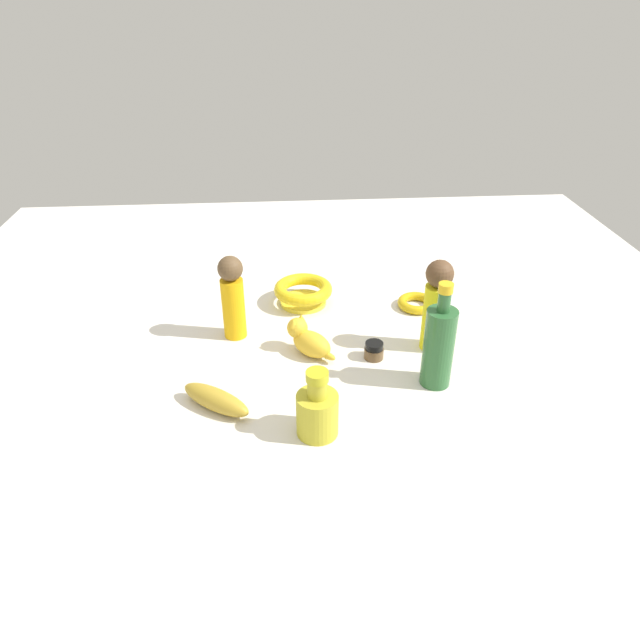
{
  "coord_description": "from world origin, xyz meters",
  "views": [
    {
      "loc": [
        1.06,
        -0.08,
        0.72
      ],
      "look_at": [
        0.0,
        0.0,
        0.08
      ],
      "focal_mm": 32.56,
      "sensor_mm": 36.0,
      "label": 1
    }
  ],
  "objects_px": {
    "cat_figurine": "(308,339)",
    "banana": "(216,400)",
    "bottle_short": "(317,411)",
    "person_figure_child": "(233,296)",
    "bowl": "(303,291)",
    "bottle_tall": "(439,345)",
    "person_figure_adult": "(437,305)",
    "nail_polish_jar": "(374,350)",
    "bangle": "(417,303)"
  },
  "relations": [
    {
      "from": "bowl",
      "to": "nail_polish_jar",
      "type": "bearing_deg",
      "value": 28.94
    },
    {
      "from": "person_figure_child",
      "to": "person_figure_adult",
      "type": "xyz_separation_m",
      "value": [
        0.08,
        0.44,
        0.01
      ]
    },
    {
      "from": "banana",
      "to": "bottle_short",
      "type": "bearing_deg",
      "value": 12.93
    },
    {
      "from": "bangle",
      "to": "nail_polish_jar",
      "type": "relative_size",
      "value": 2.26
    },
    {
      "from": "bowl",
      "to": "cat_figurine",
      "type": "xyz_separation_m",
      "value": [
        0.23,
        -0.0,
        0.0
      ]
    },
    {
      "from": "cat_figurine",
      "to": "banana",
      "type": "bearing_deg",
      "value": -46.42
    },
    {
      "from": "person_figure_child",
      "to": "banana",
      "type": "bearing_deg",
      "value": -5.09
    },
    {
      "from": "bangle",
      "to": "nail_polish_jar",
      "type": "bearing_deg",
      "value": -33.46
    },
    {
      "from": "cat_figurine",
      "to": "nail_polish_jar",
      "type": "xyz_separation_m",
      "value": [
        0.03,
        0.14,
        -0.02
      ]
    },
    {
      "from": "cat_figurine",
      "to": "bangle",
      "type": "bearing_deg",
      "value": 123.33
    },
    {
      "from": "bangle",
      "to": "nail_polish_jar",
      "type": "distance_m",
      "value": 0.26
    },
    {
      "from": "person_figure_adult",
      "to": "cat_figurine",
      "type": "xyz_separation_m",
      "value": [
        0.0,
        -0.28,
        -0.07
      ]
    },
    {
      "from": "bottle_tall",
      "to": "nail_polish_jar",
      "type": "xyz_separation_m",
      "value": [
        -0.1,
        -0.11,
        -0.07
      ]
    },
    {
      "from": "cat_figurine",
      "to": "nail_polish_jar",
      "type": "relative_size",
      "value": 2.51
    },
    {
      "from": "person_figure_child",
      "to": "bottle_short",
      "type": "relative_size",
      "value": 1.47
    },
    {
      "from": "nail_polish_jar",
      "to": "person_figure_child",
      "type": "bearing_deg",
      "value": -110.58
    },
    {
      "from": "person_figure_adult",
      "to": "cat_figurine",
      "type": "height_order",
      "value": "person_figure_adult"
    },
    {
      "from": "bangle",
      "to": "cat_figurine",
      "type": "bearing_deg",
      "value": -56.67
    },
    {
      "from": "bottle_short",
      "to": "bangle",
      "type": "bearing_deg",
      "value": 147.73
    },
    {
      "from": "cat_figurine",
      "to": "bowl",
      "type": "bearing_deg",
      "value": 179.96
    },
    {
      "from": "cat_figurine",
      "to": "bangle",
      "type": "height_order",
      "value": "cat_figurine"
    },
    {
      "from": "person_figure_child",
      "to": "cat_figurine",
      "type": "height_order",
      "value": "person_figure_child"
    },
    {
      "from": "person_figure_child",
      "to": "bottle_short",
      "type": "distance_m",
      "value": 0.38
    },
    {
      "from": "bottle_tall",
      "to": "nail_polish_jar",
      "type": "relative_size",
      "value": 5.34
    },
    {
      "from": "person_figure_child",
      "to": "cat_figurine",
      "type": "distance_m",
      "value": 0.2
    },
    {
      "from": "nail_polish_jar",
      "to": "bowl",
      "type": "bearing_deg",
      "value": -151.06
    },
    {
      "from": "bowl",
      "to": "cat_figurine",
      "type": "distance_m",
      "value": 0.23
    },
    {
      "from": "banana",
      "to": "person_figure_adult",
      "type": "bearing_deg",
      "value": 57.29
    },
    {
      "from": "bottle_short",
      "to": "nail_polish_jar",
      "type": "height_order",
      "value": "bottle_short"
    },
    {
      "from": "cat_figurine",
      "to": "bangle",
      "type": "distance_m",
      "value": 0.34
    },
    {
      "from": "bowl",
      "to": "banana",
      "type": "relative_size",
      "value": 0.94
    },
    {
      "from": "person_figure_child",
      "to": "bottle_tall",
      "type": "distance_m",
      "value": 0.46
    },
    {
      "from": "person_figure_adult",
      "to": "bottle_tall",
      "type": "xyz_separation_m",
      "value": [
        0.13,
        -0.03,
        -0.02
      ]
    },
    {
      "from": "cat_figurine",
      "to": "banana",
      "type": "height_order",
      "value": "cat_figurine"
    },
    {
      "from": "banana",
      "to": "bangle",
      "type": "relative_size",
      "value": 1.62
    },
    {
      "from": "banana",
      "to": "bottle_tall",
      "type": "relative_size",
      "value": 0.69
    },
    {
      "from": "bottle_short",
      "to": "person_figure_child",
      "type": "bearing_deg",
      "value": -154.4
    },
    {
      "from": "bottle_tall",
      "to": "person_figure_adult",
      "type": "bearing_deg",
      "value": 168.67
    },
    {
      "from": "person_figure_child",
      "to": "person_figure_adult",
      "type": "height_order",
      "value": "person_figure_adult"
    },
    {
      "from": "bowl",
      "to": "bottle_short",
      "type": "xyz_separation_m",
      "value": [
        0.48,
        0.0,
        0.02
      ]
    },
    {
      "from": "person_figure_child",
      "to": "bangle",
      "type": "bearing_deg",
      "value": 102.66
    },
    {
      "from": "bangle",
      "to": "bottle_tall",
      "type": "bearing_deg",
      "value": -5.74
    },
    {
      "from": "person_figure_adult",
      "to": "nail_polish_jar",
      "type": "relative_size",
      "value": 4.99
    },
    {
      "from": "person_figure_child",
      "to": "banana",
      "type": "distance_m",
      "value": 0.28
    },
    {
      "from": "bowl",
      "to": "bottle_tall",
      "type": "distance_m",
      "value": 0.44
    },
    {
      "from": "bottle_tall",
      "to": "bottle_short",
      "type": "height_order",
      "value": "bottle_tall"
    },
    {
      "from": "bottle_tall",
      "to": "bowl",
      "type": "bearing_deg",
      "value": -144.52
    },
    {
      "from": "bottle_tall",
      "to": "bottle_short",
      "type": "distance_m",
      "value": 0.28
    },
    {
      "from": "cat_figurine",
      "to": "bottle_short",
      "type": "height_order",
      "value": "bottle_short"
    },
    {
      "from": "bottle_short",
      "to": "banana",
      "type": "bearing_deg",
      "value": -113.31
    }
  ]
}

